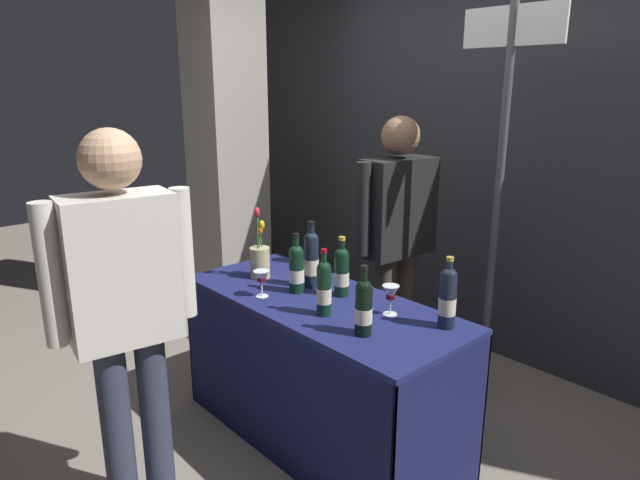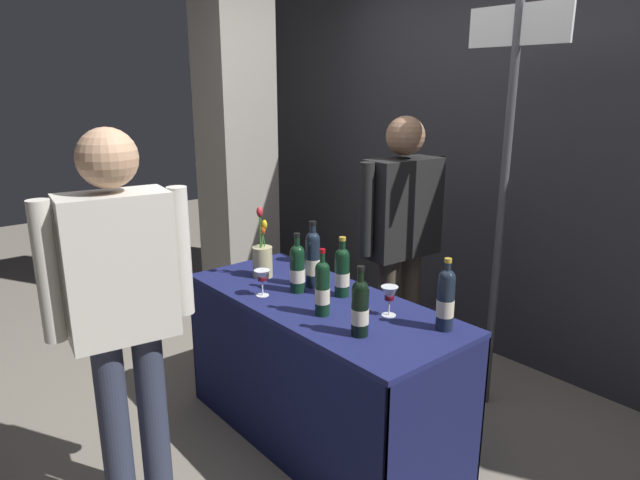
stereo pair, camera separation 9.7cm
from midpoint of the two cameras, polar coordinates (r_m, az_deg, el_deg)
name	(u,v)px [view 1 (the left image)]	position (r m, az deg, el deg)	size (l,w,h in m)	color
ground_plane	(320,435)	(3.08, -0.95, -19.35)	(12.00, 12.00, 0.00)	gray
back_partition	(501,154)	(3.77, 17.32, 8.37)	(5.44, 0.12, 2.67)	#2D2D33
concrete_pillar	(225,108)	(4.40, -10.34, 13.14)	(0.47, 0.47, 3.18)	gray
tasting_table	(320,346)	(2.81, -1.00, -10.75)	(1.50, 0.63, 0.76)	#191E51
featured_wine_bottle	(324,288)	(2.50, -0.71, -4.89)	(0.07, 0.07, 0.31)	black
display_bottle_0	(448,297)	(2.42, 11.79, -5.74)	(0.07, 0.07, 0.32)	#192333
display_bottle_1	(296,268)	(2.77, -3.42, -2.88)	(0.08, 0.08, 0.30)	black
display_bottle_2	(364,306)	(2.31, 3.28, -6.80)	(0.07, 0.07, 0.30)	black
display_bottle_3	(311,258)	(2.84, -1.86, -1.89)	(0.08, 0.08, 0.35)	#192333
display_bottle_4	(342,271)	(2.72, 1.21, -3.18)	(0.07, 0.07, 0.30)	black
wine_glass_near_vendor	(391,294)	(2.53, 6.14, -5.50)	(0.08, 0.08, 0.14)	silver
wine_glass_mid	(261,277)	(2.74, -7.02, -3.83)	(0.08, 0.08, 0.13)	silver
flower_vase	(260,258)	(3.01, -7.09, -1.84)	(0.11, 0.11, 0.39)	tan
vendor_presenter	(397,227)	(3.28, 7.06, 1.32)	(0.25, 0.62, 1.60)	#4C4233
taster_foreground_right	(124,301)	(2.28, -20.53, -5.90)	(0.27, 0.56, 1.62)	#2D3347
booth_signpost	(501,166)	(3.05, 17.12, 7.22)	(0.54, 0.04, 2.17)	#47474C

